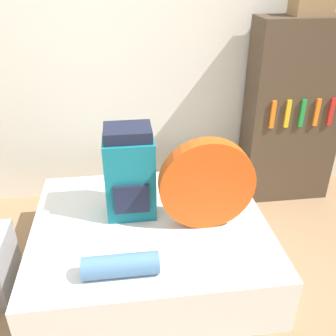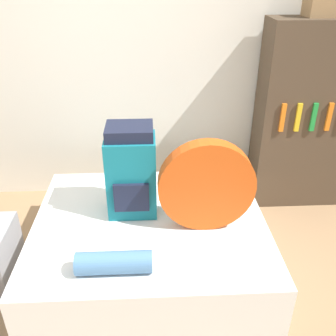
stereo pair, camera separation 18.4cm
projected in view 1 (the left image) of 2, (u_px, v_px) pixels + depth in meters
name	position (u px, v px, depth m)	size (l,w,h in m)	color
ground_plane	(123.00, 325.00, 2.53)	(16.00, 16.00, 0.00)	#997551
wall_back	(110.00, 69.00, 3.41)	(8.00, 0.05, 2.60)	silver
bed	(151.00, 244.00, 2.93)	(1.75, 1.49, 0.44)	white
backpack	(130.00, 173.00, 2.77)	(0.37, 0.32, 0.71)	#14707F
tent_bag	(207.00, 184.00, 2.64)	(0.69, 0.12, 0.69)	#D14C14
sleeping_roll	(121.00, 265.00, 2.31)	(0.48, 0.14, 0.14)	teal
bookshelf	(292.00, 114.00, 3.58)	(0.87, 0.38, 1.76)	#473828
cardboard_box	(312.00, 0.00, 3.13)	(0.33, 0.22, 0.24)	#99754C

